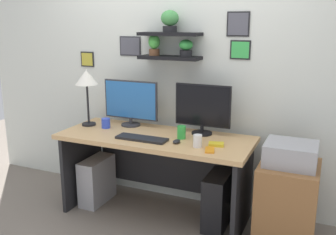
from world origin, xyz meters
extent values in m
plane|color=#70665B|center=(0.00, 0.00, 0.00)|extent=(8.00, 8.00, 0.00)
cube|color=silver|center=(0.00, 0.44, 1.35)|extent=(4.40, 0.04, 2.70)
cube|color=black|center=(0.00, 0.32, 1.39)|extent=(0.56, 0.20, 0.03)
cube|color=black|center=(0.00, 0.32, 1.60)|extent=(0.56, 0.20, 0.03)
cylinder|color=black|center=(0.00, 0.32, 1.64)|extent=(0.13, 0.13, 0.05)
ellipsoid|color=#3F8745|center=(0.00, 0.32, 1.74)|extent=(0.16, 0.16, 0.14)
cylinder|color=brown|center=(-0.15, 0.32, 1.44)|extent=(0.10, 0.10, 0.06)
ellipsoid|color=green|center=(-0.15, 0.32, 1.53)|extent=(0.11, 0.11, 0.13)
cylinder|color=black|center=(0.15, 0.32, 1.44)|extent=(0.11, 0.11, 0.06)
ellipsoid|color=green|center=(0.15, 0.32, 1.51)|extent=(0.12, 0.12, 0.09)
cube|color=black|center=(-0.96, 0.42, 1.33)|extent=(0.15, 0.02, 0.15)
cube|color=gold|center=(-0.96, 0.41, 1.33)|extent=(0.13, 0.00, 0.13)
cube|color=black|center=(0.59, 0.42, 1.69)|extent=(0.19, 0.02, 0.21)
cube|color=#4C4C56|center=(0.59, 0.41, 1.69)|extent=(0.17, 0.00, 0.18)
cube|color=#2D2D33|center=(-0.46, 0.42, 1.48)|extent=(0.22, 0.02, 0.19)
cube|color=#4C4C56|center=(-0.46, 0.41, 1.48)|extent=(0.20, 0.00, 0.16)
cube|color=black|center=(0.62, 0.42, 1.48)|extent=(0.18, 0.02, 0.16)
cube|color=green|center=(0.62, 0.41, 1.48)|extent=(0.15, 0.00, 0.14)
cube|color=tan|center=(0.00, 0.00, 0.73)|extent=(1.68, 0.68, 0.04)
cube|color=black|center=(-0.78, 0.00, 0.35)|extent=(0.04, 0.62, 0.71)
cube|color=black|center=(0.78, 0.00, 0.35)|extent=(0.04, 0.62, 0.71)
cube|color=black|center=(0.00, 0.30, 0.39)|extent=(1.48, 0.02, 0.50)
cylinder|color=#2D2D33|center=(-0.35, 0.21, 0.76)|extent=(0.18, 0.18, 0.02)
cylinder|color=#2D2D33|center=(-0.35, 0.21, 0.80)|extent=(0.03, 0.03, 0.06)
cube|color=#2D2D33|center=(-0.35, 0.22, 1.00)|extent=(0.54, 0.02, 0.36)
cube|color=#2866B2|center=(-0.35, 0.21, 1.00)|extent=(0.52, 0.00, 0.34)
cylinder|color=black|center=(0.35, 0.21, 0.76)|extent=(0.18, 0.18, 0.02)
cylinder|color=black|center=(0.35, 0.21, 0.80)|extent=(0.03, 0.03, 0.07)
cube|color=black|center=(0.35, 0.22, 1.01)|extent=(0.50, 0.02, 0.37)
cube|color=black|center=(0.35, 0.21, 1.01)|extent=(0.47, 0.00, 0.34)
cube|color=black|center=(-0.05, -0.15, 0.76)|extent=(0.44, 0.14, 0.02)
ellipsoid|color=black|center=(0.25, -0.12, 0.77)|extent=(0.06, 0.09, 0.03)
cylinder|color=black|center=(-0.73, 0.06, 0.76)|extent=(0.13, 0.13, 0.02)
cylinder|color=black|center=(-0.73, 0.06, 0.96)|extent=(0.02, 0.02, 0.37)
cone|color=white|center=(-0.73, 0.06, 1.21)|extent=(0.21, 0.21, 0.14)
cube|color=orange|center=(0.55, -0.19, 0.76)|extent=(0.11, 0.15, 0.01)
cylinder|color=blue|center=(-0.53, 0.04, 0.80)|extent=(0.08, 0.08, 0.09)
cylinder|color=white|center=(0.44, -0.14, 0.80)|extent=(0.07, 0.07, 0.10)
cube|color=yellow|center=(0.56, -0.05, 0.76)|extent=(0.14, 0.11, 0.02)
cylinder|color=green|center=(0.24, 0.02, 0.81)|extent=(0.07, 0.07, 0.11)
cube|color=brown|center=(1.13, 0.00, 0.33)|extent=(0.44, 0.50, 0.66)
cube|color=#9E9EA3|center=(1.13, 0.00, 0.74)|extent=(0.38, 0.34, 0.17)
cube|color=#99999E|center=(-0.63, 0.01, 0.22)|extent=(0.18, 0.40, 0.44)
cube|color=black|center=(0.57, 0.04, 0.23)|extent=(0.18, 0.40, 0.47)
camera|label=1|loc=(1.37, -2.86, 1.71)|focal=40.83mm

